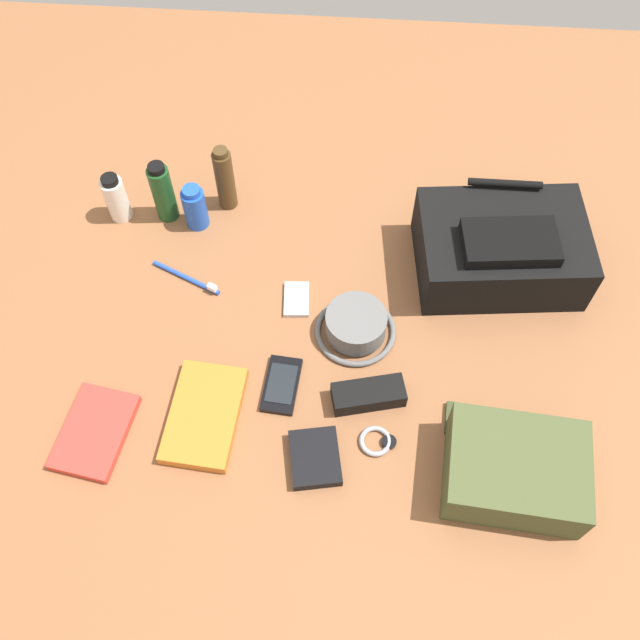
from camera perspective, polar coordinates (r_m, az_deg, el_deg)
name	(u,v)px	position (r m, az deg, el deg)	size (l,w,h in m)	color
ground_plane	(320,333)	(1.51, 0.00, -1.02)	(2.64, 2.02, 0.02)	brown
backpack	(501,249)	(1.57, 14.03, 5.47)	(0.37, 0.28, 0.16)	black
toiletry_pouch	(515,468)	(1.37, 15.06, -11.19)	(0.26, 0.25, 0.10)	#47512D
bucket_hat	(356,325)	(1.48, 2.83, -0.43)	(0.17, 0.17, 0.06)	slate
toothpaste_tube	(116,198)	(1.69, -15.72, 9.21)	(0.05, 0.05, 0.12)	white
shampoo_bottle	(163,192)	(1.65, -12.23, 9.78)	(0.05, 0.05, 0.16)	#19471E
deodorant_spray	(195,207)	(1.64, -9.79, 8.71)	(0.05, 0.05, 0.11)	blue
cologne_bottle	(225,179)	(1.64, -7.48, 10.93)	(0.04, 0.04, 0.17)	#473319
paperback_novel	(95,432)	(1.45, -17.25, -8.39)	(0.15, 0.19, 0.02)	red
travel_guidebook	(204,415)	(1.42, -9.06, -7.40)	(0.15, 0.22, 0.03)	orange
cell_phone	(282,385)	(1.43, -3.04, -5.10)	(0.07, 0.13, 0.01)	black
media_player	(296,299)	(1.53, -1.86, 1.62)	(0.06, 0.09, 0.01)	#B7B7BC
wristwatch	(377,441)	(1.39, 4.51, -9.46)	(0.07, 0.06, 0.01)	#99999E
toothbrush	(190,279)	(1.58, -10.18, 3.19)	(0.16, 0.08, 0.02)	blue
wallet	(315,458)	(1.37, -0.39, -10.79)	(0.09, 0.11, 0.02)	black
sunglasses_case	(368,395)	(1.41, 3.82, -5.88)	(0.14, 0.06, 0.04)	black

